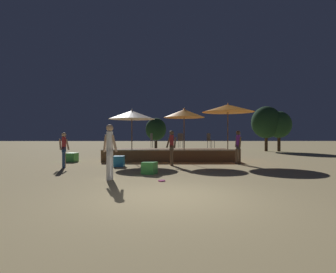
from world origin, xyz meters
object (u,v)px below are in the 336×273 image
Objects in this scene: person_1 at (110,149)px; background_tree_2 at (279,125)px; cube_seat_0 at (119,161)px; cube_seat_2 at (149,168)px; patio_umbrella_2 at (184,114)px; frisbee_disc at (162,181)px; bistro_chair_1 at (153,139)px; patio_umbrella_1 at (228,108)px; bistro_chair_0 at (181,139)px; person_3 at (64,149)px; cube_seat_1 at (71,157)px; person_0 at (172,147)px; patio_umbrella_0 at (132,115)px; bistro_chair_2 at (210,139)px; background_tree_1 at (156,129)px; person_2 at (238,146)px; background_tree_0 at (266,122)px.

person_1 is 19.66m from background_tree_2.
cube_seat_2 is (1.59, -2.41, -0.02)m from cube_seat_0.
frisbee_disc is (-1.17, -5.97, -2.67)m from patio_umbrella_2.
person_1 is 2.05× the size of bistro_chair_1.
patio_umbrella_1 is 3.67× the size of bistro_chair_0.
cube_seat_0 is 0.31× the size of person_3.
background_tree_2 is (10.63, 15.48, 2.43)m from frisbee_disc.
person_3 is at bearing -77.15° from cube_seat_1.
person_3 is 7.01× the size of frisbee_disc.
person_0 is 4.52m from frisbee_disc.
frisbee_disc is at bearing -62.79° from cube_seat_0.
person_3 reaches higher than bistro_chair_0.
patio_umbrella_0 reaches higher than cube_seat_2.
cube_seat_1 is at bearing -129.83° from person_1.
cube_seat_2 is 0.37× the size of person_0.
bistro_chair_2 reaches higher than cube_seat_1.
background_tree_1 is (-4.44, 11.72, -0.92)m from patio_umbrella_1.
person_1 is 0.50× the size of background_tree_2.
bistro_chair_2 is (4.57, 1.56, -1.36)m from patio_umbrella_0.
person_3 is at bearing 141.32° from frisbee_disc.
cube_seat_2 is 5.53m from person_2.
cube_seat_1 is 0.16× the size of background_tree_0.
cube_seat_1 is at bearing -149.84° from background_tree_2.
person_1 is at bearing 171.54° from frisbee_disc.
person_2 is 5.43m from bistro_chair_1.
background_tree_1 is (0.95, 17.68, 1.05)m from person_1.
person_3 is at bearing -119.56° from person_1.
background_tree_2 reaches higher than person_1.
background_tree_0 reaches higher than person_2.
background_tree_2 is (12.34, 9.51, -0.16)m from patio_umbrella_0.
person_3 is at bearing 168.77° from person_2.
cube_seat_0 is 16.65m from background_tree_0.
bistro_chair_0 is (-0.07, 1.79, -1.44)m from patio_umbrella_2.
background_tree_0 is (8.44, 7.96, 1.43)m from bistro_chair_0.
person_1 is at bearing 149.33° from bistro_chair_1.
frisbee_disc is at bearing -157.69° from bistro_chair_2.
person_3 is at bearing -139.39° from background_tree_0.
frisbee_disc is at bearing -50.75° from cube_seat_1.
patio_umbrella_1 is 2.52m from patio_umbrella_2.
person_3 is 5.80m from bistro_chair_1.
person_0 is 0.47× the size of background_tree_2.
bistro_chair_2 is 3.90× the size of frisbee_disc.
bistro_chair_1 is (-4.31, 1.70, -1.75)m from patio_umbrella_1.
frisbee_disc is at bearing -148.19° from person_2.
person_3 is at bearing -104.74° from background_tree_1.
patio_umbrella_2 reaches higher than cube_seat_1.
bistro_chair_0 reaches higher than frisbee_disc.
patio_umbrella_0 reaches higher than frisbee_disc.
cube_seat_1 is at bearing 151.38° from person_2.
person_1 is 1.14× the size of person_3.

